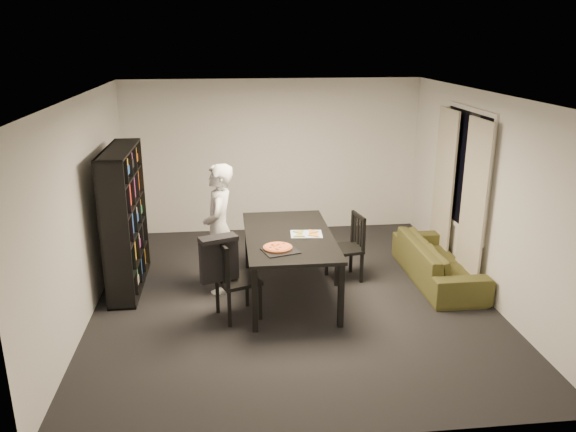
{
  "coord_description": "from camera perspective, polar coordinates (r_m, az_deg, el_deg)",
  "views": [
    {
      "loc": [
        -0.8,
        -6.63,
        3.26
      ],
      "look_at": [
        -0.03,
        0.2,
        1.05
      ],
      "focal_mm": 35.0,
      "sensor_mm": 36.0,
      "label": 1
    }
  ],
  "objects": [
    {
      "name": "room",
      "position": [
        6.96,
        0.43,
        1.47
      ],
      "size": [
        5.01,
        5.51,
        2.61
      ],
      "color": "black",
      "rests_on": "ground"
    },
    {
      "name": "pizza_slices",
      "position": [
        7.19,
        1.85,
        -1.79
      ],
      "size": [
        0.38,
        0.32,
        0.01
      ],
      "primitive_type": null,
      "rotation": [
        0.0,
        0.0,
        -0.02
      ],
      "color": "gold",
      "rests_on": "dining_table"
    },
    {
      "name": "kitchen_towel",
      "position": [
        7.2,
        1.87,
        -1.85
      ],
      "size": [
        0.42,
        0.33,
        0.01
      ],
      "primitive_type": "cube",
      "rotation": [
        0.0,
        0.0,
        -0.09
      ],
      "color": "silver",
      "rests_on": "dining_table"
    },
    {
      "name": "chair_left",
      "position": [
        6.71,
        -5.87,
        -5.95
      ],
      "size": [
        0.59,
        0.59,
        0.99
      ],
      "rotation": [
        0.0,
        0.0,
        1.94
      ],
      "color": "black",
      "rests_on": "room"
    },
    {
      "name": "pepperoni_pizza",
      "position": [
        6.69,
        -1.05,
        -3.21
      ],
      "size": [
        0.35,
        0.35,
        0.03
      ],
      "rotation": [
        0.0,
        0.0,
        0.2
      ],
      "color": "#9C522D",
      "rests_on": "dining_table"
    },
    {
      "name": "draped_jacket",
      "position": [
        6.57,
        -7.03,
        -4.14
      ],
      "size": [
        0.48,
        0.34,
        0.55
      ],
      "rotation": [
        0.0,
        0.0,
        1.94
      ],
      "color": "black",
      "rests_on": "chair_left"
    },
    {
      "name": "bookshelf",
      "position": [
        7.71,
        -16.24,
        -0.34
      ],
      "size": [
        0.35,
        1.5,
        1.9
      ],
      "primitive_type": "cube",
      "color": "black",
      "rests_on": "room"
    },
    {
      "name": "chair_right",
      "position": [
        7.82,
        6.37,
        -2.69
      ],
      "size": [
        0.51,
        0.51,
        0.93
      ],
      "rotation": [
        0.0,
        0.0,
        -1.39
      ],
      "color": "black",
      "rests_on": "room"
    },
    {
      "name": "person",
      "position": [
        7.37,
        -7.01,
        -1.3
      ],
      "size": [
        0.47,
        0.67,
        1.72
      ],
      "primitive_type": "imported",
      "rotation": [
        0.0,
        0.0,
        -1.67
      ],
      "color": "silver",
      "rests_on": "room"
    },
    {
      "name": "curtain_left",
      "position": [
        7.73,
        18.31,
        1.06
      ],
      "size": [
        0.03,
        0.7,
        2.25
      ],
      "primitive_type": "cube",
      "color": "beige",
      "rests_on": "room"
    },
    {
      "name": "baking_tray",
      "position": [
        6.64,
        -0.75,
        -3.56
      ],
      "size": [
        0.47,
        0.42,
        0.01
      ],
      "primitive_type": "cube",
      "rotation": [
        0.0,
        0.0,
        0.29
      ],
      "color": "black",
      "rests_on": "dining_table"
    },
    {
      "name": "window_pane",
      "position": [
        8.13,
        17.61,
        4.49
      ],
      "size": [
        0.02,
        1.4,
        1.6
      ],
      "primitive_type": "cube",
      "color": "black",
      "rests_on": "room"
    },
    {
      "name": "sofa",
      "position": [
        8.1,
        15.01,
        -4.43
      ],
      "size": [
        0.75,
        1.91,
        0.56
      ],
      "primitive_type": "imported",
      "rotation": [
        0.0,
        0.0,
        1.57
      ],
      "color": "#393A17",
      "rests_on": "room"
    },
    {
      "name": "window_frame",
      "position": [
        8.13,
        17.58,
        4.49
      ],
      "size": [
        0.03,
        1.52,
        1.72
      ],
      "primitive_type": "cube",
      "color": "white",
      "rests_on": "room"
    },
    {
      "name": "dining_table",
      "position": [
        7.22,
        0.09,
        -2.45
      ],
      "size": [
        1.11,
        2.0,
        0.83
      ],
      "color": "black",
      "rests_on": "room"
    },
    {
      "name": "curtain_right",
      "position": [
        8.65,
        15.53,
        3.04
      ],
      "size": [
        0.03,
        0.7,
        2.25
      ],
      "primitive_type": "cube",
      "color": "beige",
      "rests_on": "room"
    }
  ]
}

